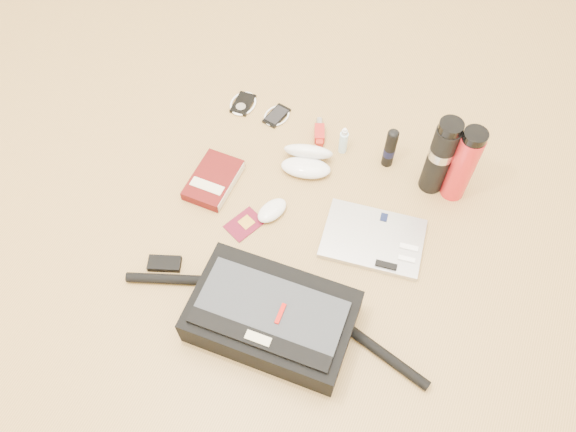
# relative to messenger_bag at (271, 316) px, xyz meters

# --- Properties ---
(ground) EXTENTS (4.00, 4.00, 0.00)m
(ground) POSITION_rel_messenger_bag_xyz_m (-0.05, 0.26, -0.06)
(ground) COLOR #A17C43
(ground) RESTS_ON ground
(messenger_bag) EXTENTS (0.91, 0.30, 0.13)m
(messenger_bag) POSITION_rel_messenger_bag_xyz_m (0.00, 0.00, 0.00)
(messenger_bag) COLOR black
(messenger_bag) RESTS_ON ground
(laptop) EXTENTS (0.33, 0.25, 0.03)m
(laptop) POSITION_rel_messenger_bag_xyz_m (0.17, 0.37, -0.05)
(laptop) COLOR #B8B8BA
(laptop) RESTS_ON ground
(book) EXTENTS (0.14, 0.20, 0.04)m
(book) POSITION_rel_messenger_bag_xyz_m (-0.38, 0.37, -0.04)
(book) COLOR #480B0A
(book) RESTS_ON ground
(passport) EXTENTS (0.12, 0.13, 0.01)m
(passport) POSITION_rel_messenger_bag_xyz_m (-0.22, 0.26, -0.05)
(passport) COLOR #530A1B
(passport) RESTS_ON ground
(mouse) EXTENTS (0.10, 0.13, 0.04)m
(mouse) POSITION_rel_messenger_bag_xyz_m (-0.15, 0.34, -0.04)
(mouse) COLOR silver
(mouse) RESTS_ON ground
(sunglasses_case) EXTENTS (0.20, 0.18, 0.10)m
(sunglasses_case) POSITION_rel_messenger_bag_xyz_m (-0.13, 0.56, -0.02)
(sunglasses_case) COLOR white
(sunglasses_case) RESTS_ON ground
(ipod) EXTENTS (0.10, 0.11, 0.01)m
(ipod) POSITION_rel_messenger_bag_xyz_m (-0.45, 0.72, -0.05)
(ipod) COLOR black
(ipod) RESTS_ON ground
(phone) EXTENTS (0.10, 0.11, 0.01)m
(phone) POSITION_rel_messenger_bag_xyz_m (-0.31, 0.72, -0.05)
(phone) COLOR black
(phone) RESTS_ON ground
(inhaler) EXTENTS (0.07, 0.12, 0.03)m
(inhaler) POSITION_rel_messenger_bag_xyz_m (-0.14, 0.70, -0.04)
(inhaler) COLOR #A31E19
(inhaler) RESTS_ON ground
(spray_bottle) EXTENTS (0.04, 0.04, 0.11)m
(spray_bottle) POSITION_rel_messenger_bag_xyz_m (-0.04, 0.67, -0.01)
(spray_bottle) COLOR #BBE5F6
(spray_bottle) RESTS_ON ground
(aerosol_can) EXTENTS (0.05, 0.05, 0.16)m
(aerosol_can) POSITION_rel_messenger_bag_xyz_m (0.11, 0.68, 0.02)
(aerosol_can) COLOR black
(aerosol_can) RESTS_ON ground
(thermos_black) EXTENTS (0.10, 0.10, 0.30)m
(thermos_black) POSITION_rel_messenger_bag_xyz_m (0.27, 0.65, 0.09)
(thermos_black) COLOR black
(thermos_black) RESTS_ON ground
(thermos_red) EXTENTS (0.09, 0.09, 0.29)m
(thermos_red) POSITION_rel_messenger_bag_xyz_m (0.34, 0.65, 0.09)
(thermos_red) COLOR red
(thermos_red) RESTS_ON ground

